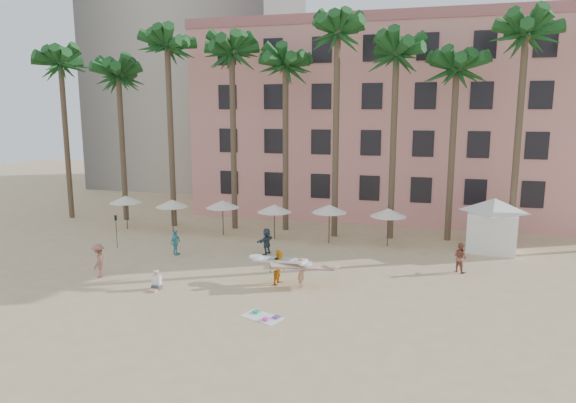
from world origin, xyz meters
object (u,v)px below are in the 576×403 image
(cabana, at_px, (494,220))
(pink_hotel, at_px, (402,123))
(carrier_yellow, at_px, (301,270))
(carrier_white, at_px, (280,266))

(cabana, bearing_deg, pink_hotel, 118.11)
(cabana, relative_size, carrier_yellow, 1.56)
(pink_hotel, distance_m, carrier_white, 24.20)
(carrier_yellow, bearing_deg, carrier_white, 169.57)
(carrier_yellow, distance_m, carrier_white, 1.25)
(cabana, xyz_separation_m, carrier_yellow, (-10.45, -10.23, -1.15))
(pink_hotel, relative_size, carrier_white, 11.78)
(pink_hotel, relative_size, cabana, 6.77)
(carrier_yellow, bearing_deg, pink_hotel, 80.79)
(pink_hotel, xyz_separation_m, cabana, (6.74, -12.62, -5.93))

